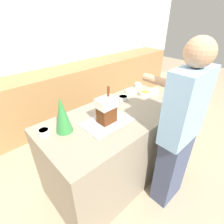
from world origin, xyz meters
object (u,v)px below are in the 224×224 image
(candy_bowl_front_corner, at_px, (145,93))
(cookbook, at_px, (107,102))
(candy_bowl_behind_tray, at_px, (123,98))
(baking_tray, at_px, (107,122))
(candy_bowl_near_tray_left, at_px, (154,91))
(candy_bowl_far_left, at_px, (131,91))
(candy_bowl_far_right, at_px, (138,85))
(person, at_px, (179,133))
(gingerbread_house, at_px, (107,110))
(decorative_tree, at_px, (62,115))
(candy_bowl_near_tray_right, at_px, (44,132))

(candy_bowl_front_corner, height_order, cookbook, candy_bowl_front_corner)
(candy_bowl_front_corner, xyz_separation_m, cookbook, (-0.48, 0.17, -0.02))
(candy_bowl_behind_tray, height_order, candy_bowl_front_corner, candy_bowl_front_corner)
(baking_tray, bearing_deg, candy_bowl_near_tray_left, 5.78)
(baking_tray, relative_size, candy_bowl_front_corner, 3.43)
(candy_bowl_far_left, bearing_deg, candy_bowl_far_right, 15.83)
(candy_bowl_behind_tray, xyz_separation_m, candy_bowl_far_right, (0.43, 0.13, 0.01))
(baking_tray, bearing_deg, person, -55.34)
(gingerbread_house, xyz_separation_m, decorative_tree, (-0.37, 0.16, 0.03))
(gingerbread_house, relative_size, decorative_tree, 1.02)
(gingerbread_house, relative_size, candy_bowl_behind_tray, 2.79)
(decorative_tree, distance_m, candy_bowl_far_left, 1.07)
(candy_bowl_far_right, bearing_deg, gingerbread_house, -158.15)
(candy_bowl_near_tray_left, bearing_deg, gingerbread_house, -174.23)
(candy_bowl_behind_tray, bearing_deg, candy_bowl_far_right, 16.31)
(decorative_tree, relative_size, candy_bowl_far_left, 2.46)
(candy_bowl_near_tray_right, distance_m, cookbook, 0.80)
(baking_tray, xyz_separation_m, candy_bowl_behind_tray, (0.47, 0.24, 0.02))
(candy_bowl_behind_tray, distance_m, candy_bowl_near_tray_right, 1.00)
(candy_bowl_front_corner, height_order, candy_bowl_near_tray_left, candy_bowl_front_corner)
(person, bearing_deg, cookbook, 97.78)
(decorative_tree, height_order, candy_bowl_near_tray_left, decorative_tree)
(candy_bowl_behind_tray, distance_m, candy_bowl_front_corner, 0.30)
(decorative_tree, relative_size, candy_bowl_front_corner, 2.49)
(decorative_tree, relative_size, cookbook, 1.51)
(candy_bowl_far_left, xyz_separation_m, cookbook, (-0.42, -0.01, -0.01))
(candy_bowl_behind_tray, xyz_separation_m, candy_bowl_near_tray_right, (-1.00, -0.01, 0.01))
(candy_bowl_front_corner, xyz_separation_m, candy_bowl_near_tray_right, (-1.27, 0.10, 0.00))
(cookbook, distance_m, person, 0.86)
(candy_bowl_behind_tray, distance_m, cookbook, 0.21)
(candy_bowl_far_left, height_order, candy_bowl_near_tray_right, candy_bowl_near_tray_right)
(candy_bowl_far_left, bearing_deg, candy_bowl_near_tray_left, -44.05)
(candy_bowl_near_tray_left, xyz_separation_m, candy_bowl_near_tray_right, (-1.43, 0.14, 0.01))
(gingerbread_house, relative_size, candy_bowl_near_tray_right, 3.42)
(baking_tray, distance_m, candy_bowl_behind_tray, 0.53)
(candy_bowl_front_corner, relative_size, candy_bowl_near_tray_left, 1.06)
(candy_bowl_behind_tray, height_order, candy_bowl_far_right, candy_bowl_far_right)
(gingerbread_house, relative_size, candy_bowl_far_left, 2.51)
(gingerbread_house, relative_size, candy_bowl_far_right, 3.78)
(candy_bowl_far_left, distance_m, candy_bowl_far_right, 0.23)
(decorative_tree, xyz_separation_m, candy_bowl_front_corner, (1.12, -0.03, -0.14))
(candy_bowl_behind_tray, distance_m, candy_bowl_near_tray_left, 0.45)
(candy_bowl_near_tray_right, bearing_deg, candy_bowl_behind_tray, 0.51)
(candy_bowl_behind_tray, bearing_deg, person, -96.47)
(candy_bowl_near_tray_left, xyz_separation_m, cookbook, (-0.63, 0.20, -0.01))
(candy_bowl_front_corner, relative_size, candy_bowl_far_left, 0.99)
(gingerbread_house, bearing_deg, cookbook, 47.54)
(candy_bowl_front_corner, xyz_separation_m, candy_bowl_far_left, (-0.06, 0.18, -0.01))
(person, bearing_deg, candy_bowl_far_right, 60.34)
(candy_bowl_front_corner, bearing_deg, candy_bowl_near_tray_right, 175.31)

